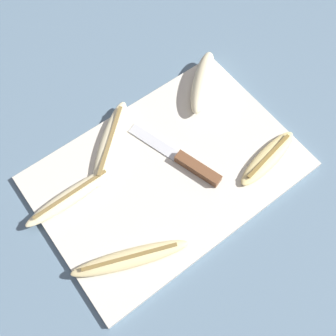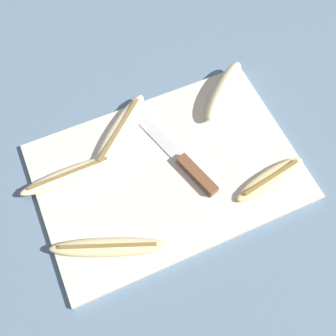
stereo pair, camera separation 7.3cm
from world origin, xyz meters
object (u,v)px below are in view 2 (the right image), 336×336
(knife, at_px, (191,168))
(banana_mellow_near, at_px, (109,247))
(banana_golden_short, at_px, (270,179))
(banana_bright_far, at_px, (224,90))
(banana_cream_curved, at_px, (70,175))
(banana_pale_long, at_px, (120,132))

(knife, bearing_deg, banana_mellow_near, -174.25)
(banana_golden_short, relative_size, banana_mellow_near, 0.78)
(banana_golden_short, height_order, banana_bright_far, banana_bright_far)
(banana_cream_curved, xyz_separation_m, banana_bright_far, (0.35, 0.05, 0.01))
(banana_bright_far, bearing_deg, banana_mellow_near, -147.58)
(banana_bright_far, bearing_deg, banana_pale_long, -179.89)
(knife, height_order, banana_golden_short, same)
(banana_golden_short, relative_size, banana_pale_long, 0.92)
(banana_mellow_near, bearing_deg, banana_bright_far, 32.42)
(banana_mellow_near, xyz_separation_m, banana_bright_far, (0.33, 0.21, 0.01))
(knife, distance_m, banana_bright_far, 0.19)
(banana_cream_curved, distance_m, banana_mellow_near, 0.16)
(banana_mellow_near, bearing_deg, banana_pale_long, 64.80)
(banana_cream_curved, height_order, banana_bright_far, banana_bright_far)
(banana_cream_curved, height_order, banana_mellow_near, banana_mellow_near)
(banana_cream_curved, xyz_separation_m, banana_golden_short, (0.34, -0.16, -0.00))
(banana_cream_curved, bearing_deg, banana_bright_far, 8.18)
(banana_mellow_near, height_order, banana_pale_long, same)
(banana_golden_short, relative_size, banana_bright_far, 1.07)
(banana_cream_curved, bearing_deg, banana_mellow_near, -82.50)
(banana_pale_long, distance_m, banana_bright_far, 0.23)
(knife, distance_m, banana_mellow_near, 0.21)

